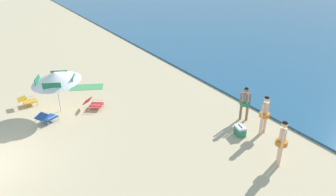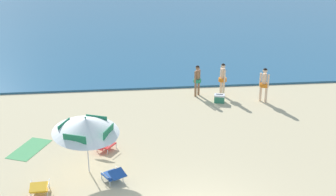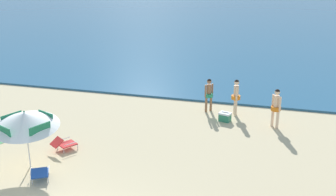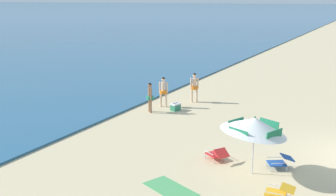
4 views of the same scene
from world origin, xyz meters
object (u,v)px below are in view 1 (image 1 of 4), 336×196
(person_standing_near_shore, at_px, (282,139))
(person_wading_in, at_px, (245,101))
(lounge_chair_under_umbrella, at_px, (93,103))
(lounge_chair_beside_umbrella, at_px, (27,100))
(person_standing_beside, at_px, (265,112))
(beach_towel, at_px, (87,87))
(cooler_box, at_px, (240,131))
(lounge_chair_facing_sea, at_px, (46,117))
(beach_umbrella_striped_main, at_px, (55,77))

(person_standing_near_shore, distance_m, person_wading_in, 3.26)
(lounge_chair_under_umbrella, relative_size, lounge_chair_beside_umbrella, 1.17)
(person_standing_beside, height_order, beach_towel, person_standing_beside)
(lounge_chair_beside_umbrella, height_order, cooler_box, lounge_chair_beside_umbrella)
(person_wading_in, xyz_separation_m, beach_towel, (-7.32, -5.05, -0.91))
(person_standing_beside, xyz_separation_m, cooler_box, (-0.34, -0.92, -0.77))
(lounge_chair_beside_umbrella, distance_m, lounge_chair_facing_sea, 2.37)
(lounge_chair_beside_umbrella, xyz_separation_m, cooler_box, (7.33, 7.21, -0.08))
(cooler_box, bearing_deg, person_standing_beside, 69.80)
(beach_umbrella_striped_main, height_order, person_wading_in, beach_umbrella_striped_main)
(beach_towel, bearing_deg, lounge_chair_facing_sea, -39.83)
(lounge_chair_beside_umbrella, height_order, lounge_chair_facing_sea, lounge_chair_facing_sea)
(lounge_chair_under_umbrella, xyz_separation_m, lounge_chair_facing_sea, (0.39, -2.22, 0.01))
(person_standing_near_shore, bearing_deg, person_wading_in, 159.04)
(person_standing_near_shore, relative_size, person_wading_in, 1.07)
(lounge_chair_facing_sea, xyz_separation_m, beach_towel, (-3.22, 2.69, -0.27))
(lounge_chair_under_umbrella, relative_size, person_wading_in, 0.65)
(beach_umbrella_striped_main, relative_size, lounge_chair_under_umbrella, 2.97)
(lounge_chair_under_umbrella, height_order, person_wading_in, person_wading_in)
(beach_umbrella_striped_main, relative_size, beach_towel, 1.70)
(person_standing_near_shore, relative_size, cooler_box, 2.97)
(lounge_chair_beside_umbrella, xyz_separation_m, lounge_chair_facing_sea, (2.31, 0.51, -0.00))
(lounge_chair_facing_sea, distance_m, person_wading_in, 8.77)
(lounge_chair_under_umbrella, distance_m, person_wading_in, 7.14)
(lounge_chair_facing_sea, bearing_deg, person_standing_near_shore, 42.61)
(lounge_chair_facing_sea, height_order, person_standing_near_shore, person_standing_near_shore)
(beach_umbrella_striped_main, bearing_deg, cooler_box, 45.30)
(lounge_chair_facing_sea, relative_size, cooler_box, 1.77)
(lounge_chair_under_umbrella, bearing_deg, beach_towel, 170.59)
(lounge_chair_beside_umbrella, height_order, person_wading_in, person_wading_in)
(beach_umbrella_striped_main, height_order, person_standing_near_shore, beach_umbrella_striped_main)
(beach_umbrella_striped_main, distance_m, cooler_box, 8.50)
(lounge_chair_under_umbrella, bearing_deg, person_wading_in, 50.92)
(lounge_chair_beside_umbrella, height_order, beach_towel, lounge_chair_beside_umbrella)
(lounge_chair_beside_umbrella, bearing_deg, person_wading_in, 52.16)
(person_wading_in, height_order, beach_towel, person_wading_in)
(cooler_box, bearing_deg, lounge_chair_beside_umbrella, -135.46)
(lounge_chair_under_umbrella, bearing_deg, person_standing_beside, 43.26)
(lounge_chair_facing_sea, bearing_deg, cooler_box, 53.18)
(person_standing_beside, relative_size, cooler_box, 2.93)
(person_standing_beside, bearing_deg, cooler_box, -110.20)
(lounge_chair_facing_sea, height_order, cooler_box, lounge_chair_facing_sea)
(beach_umbrella_striped_main, distance_m, person_standing_beside, 9.29)
(person_wading_in, bearing_deg, lounge_chair_under_umbrella, -129.08)
(lounge_chair_under_umbrella, height_order, lounge_chair_facing_sea, lounge_chair_under_umbrella)
(person_standing_beside, bearing_deg, lounge_chair_beside_umbrella, -133.31)
(person_standing_near_shore, height_order, person_standing_beside, person_standing_near_shore)
(beach_umbrella_striped_main, bearing_deg, person_wading_in, 54.60)
(lounge_chair_beside_umbrella, xyz_separation_m, person_standing_beside, (7.67, 8.13, 0.69))
(beach_umbrella_striped_main, distance_m, lounge_chair_under_umbrella, 2.13)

